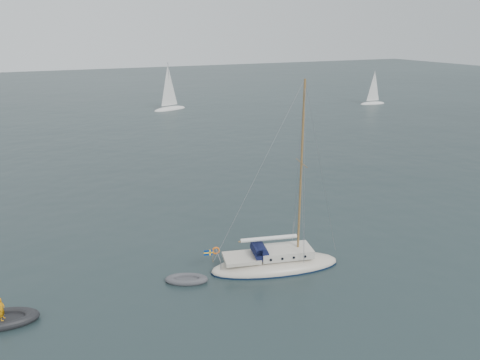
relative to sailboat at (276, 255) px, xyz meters
name	(u,v)px	position (x,y,z in m)	size (l,w,h in m)	color
ground	(236,255)	(-1.54, 2.53, -0.91)	(300.00, 300.00, 0.00)	black
sailboat	(276,255)	(0.00, 0.00, 0.00)	(8.40, 2.52, 11.96)	beige
dinghy	(186,279)	(-5.49, 0.71, -0.75)	(2.50, 1.13, 0.36)	#47484C
distant_yacht_c	(169,89)	(10.91, 58.79, 2.83)	(6.60, 3.52, 8.75)	silver
distant_yacht_b	(374,88)	(48.30, 48.72, 2.08)	(5.26, 2.81, 6.98)	silver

